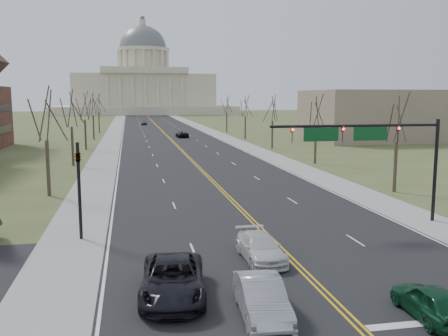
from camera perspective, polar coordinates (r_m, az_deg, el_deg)
name	(u,v)px	position (r m, az deg, el deg)	size (l,w,h in m)	color
ground	(350,318)	(21.29, 14.18, -16.27)	(600.00, 600.00, 0.00)	#495128
road	(162,131)	(128.07, -7.05, 4.19)	(20.00, 380.00, 0.01)	black
cross_road	(299,267)	(26.44, 8.60, -11.18)	(120.00, 14.00, 0.01)	black
sidewalk_left	(114,132)	(127.84, -12.44, 4.06)	(4.00, 380.00, 0.03)	gray
sidewalk_right	(209,131)	(129.42, -1.73, 4.29)	(4.00, 380.00, 0.03)	gray
center_line	(162,131)	(128.07, -7.05, 4.19)	(0.42, 380.00, 0.01)	gold
edge_line_left	(123,132)	(127.80, -11.45, 4.08)	(0.15, 380.00, 0.01)	silver
edge_line_right	(201,131)	(129.09, -2.69, 4.28)	(0.15, 380.00, 0.01)	silver
capitol	(144,86)	(267.60, -9.14, 9.22)	(90.00, 60.00, 50.00)	beige
signal_mast	(369,141)	(34.95, 16.27, 2.98)	(12.12, 0.44, 7.20)	black
signal_left	(79,180)	(31.54, -16.26, -1.30)	(0.32, 0.36, 6.00)	black
tree_r_0	(397,121)	(47.96, 19.21, 5.11)	(3.74, 3.74, 8.50)	#3A2E22
tree_l_0	(45,117)	(46.07, -19.73, 5.47)	(3.96, 3.96, 9.00)	#3A2E22
tree_r_1	(316,114)	(66.03, 10.49, 6.14)	(3.74, 3.74, 8.50)	#3A2E22
tree_l_1	(71,111)	(65.90, -17.08, 6.25)	(3.96, 3.96, 9.00)	#3A2E22
tree_r_2	(273,110)	(84.97, 5.57, 6.65)	(3.74, 3.74, 8.50)	#3A2E22
tree_l_2	(84,108)	(85.80, -15.66, 6.66)	(3.96, 3.96, 9.00)	#3A2E22
tree_r_3	(245,107)	(104.30, 2.46, 6.95)	(3.74, 3.74, 8.50)	#3A2E22
tree_l_3	(93,106)	(105.74, -14.77, 6.92)	(3.96, 3.96, 9.00)	#3A2E22
tree_r_4	(227,106)	(123.85, 0.32, 7.15)	(3.74, 3.74, 8.50)	#3A2E22
tree_l_4	(98,104)	(125.70, -14.16, 7.10)	(3.96, 3.96, 9.00)	#3A2E22
bldg_right_mass	(373,115)	(105.37, 16.63, 5.79)	(25.00, 20.00, 10.00)	#7D6F59
car_nb_inner_lead	(431,302)	(21.91, 22.60, -13.93)	(1.65, 4.10, 1.40)	#0D3A20
car_sb_inner_lead	(262,299)	(20.43, 4.34, -14.66)	(1.67, 4.78, 1.58)	#9C9EA4
car_sb_outer_lead	(173,279)	(22.39, -5.86, -12.50)	(2.73, 5.92, 1.65)	black
car_sb_inner_second	(260,248)	(27.11, 4.18, -9.06)	(1.93, 4.76, 1.38)	silver
car_far_nb	(182,134)	(108.08, -4.81, 3.86)	(2.21, 4.79, 1.33)	black
car_far_sb	(144,123)	(157.88, -9.12, 5.15)	(1.70, 4.22, 1.44)	#4C4E54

